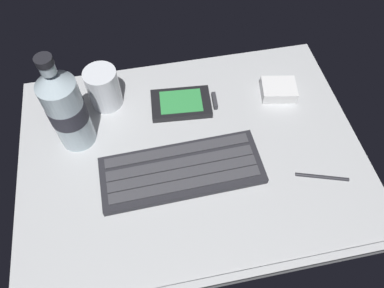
% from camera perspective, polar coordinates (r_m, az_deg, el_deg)
% --- Properties ---
extents(ground_plane, '(0.64, 0.48, 0.03)m').
position_cam_1_polar(ground_plane, '(0.69, 0.04, -1.95)').
color(ground_plane, '#B7BABC').
extents(keyboard, '(0.29, 0.12, 0.02)m').
position_cam_1_polar(keyboard, '(0.66, -1.62, -4.13)').
color(keyboard, '#232328').
rests_on(keyboard, ground_plane).
extents(handheld_device, '(0.13, 0.09, 0.02)m').
position_cam_1_polar(handheld_device, '(0.75, -1.22, 6.40)').
color(handheld_device, black).
rests_on(handheld_device, ground_plane).
extents(juice_cup, '(0.06, 0.06, 0.09)m').
position_cam_1_polar(juice_cup, '(0.75, -13.61, 8.32)').
color(juice_cup, silver).
rests_on(juice_cup, ground_plane).
extents(water_bottle, '(0.07, 0.07, 0.21)m').
position_cam_1_polar(water_bottle, '(0.67, -19.10, 5.27)').
color(water_bottle, silver).
rests_on(water_bottle, ground_plane).
extents(charger_block, '(0.08, 0.07, 0.02)m').
position_cam_1_polar(charger_block, '(0.78, 13.35, 8.27)').
color(charger_block, white).
rests_on(charger_block, ground_plane).
extents(stylus_pen, '(0.09, 0.04, 0.01)m').
position_cam_1_polar(stylus_pen, '(0.70, 19.71, -4.75)').
color(stylus_pen, '#26262B').
rests_on(stylus_pen, ground_plane).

